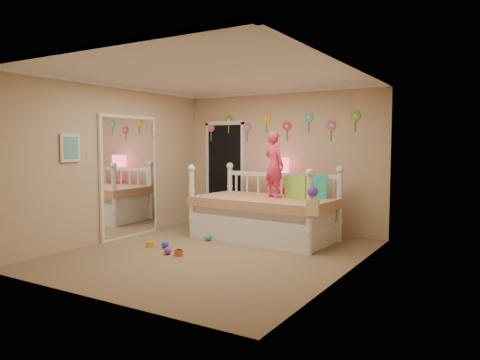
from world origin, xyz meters
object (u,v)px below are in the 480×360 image
Objects in this scene: nightstand at (280,214)px; table_lamp at (280,171)px; daybed at (264,202)px; child at (274,165)px.

table_lamp reaches higher than nightstand.
child is (0.17, 0.04, 0.62)m from daybed.
table_lamp is at bearing 95.78° from nightstand.
child is 1.66× the size of nightstand.
daybed is at bearing -85.67° from table_lamp.
child is 1.17m from nightstand.
nightstand is 0.95× the size of table_lamp.
table_lamp is at bearing 97.95° from daybed.
daybed is 0.65m from child.
child is at bearing -72.02° from table_lamp.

